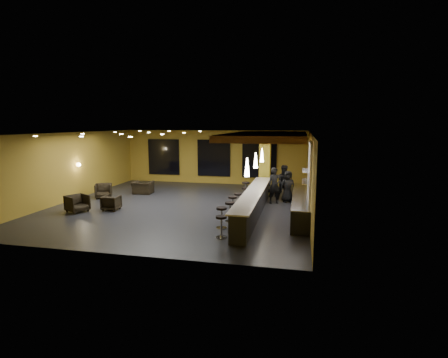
% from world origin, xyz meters
% --- Properties ---
extents(floor, '(12.00, 13.00, 0.10)m').
position_xyz_m(floor, '(0.00, 0.00, -0.05)').
color(floor, black).
rests_on(floor, ground).
extents(ceiling, '(12.00, 13.00, 0.10)m').
position_xyz_m(ceiling, '(0.00, 0.00, 3.55)').
color(ceiling, black).
extents(wall_back, '(12.00, 0.10, 3.50)m').
position_xyz_m(wall_back, '(0.00, 6.55, 1.75)').
color(wall_back, '#A48224').
rests_on(wall_back, floor).
extents(wall_front, '(12.00, 0.10, 3.50)m').
position_xyz_m(wall_front, '(0.00, -6.55, 1.75)').
color(wall_front, '#A48224').
rests_on(wall_front, floor).
extents(wall_left, '(0.10, 13.00, 3.50)m').
position_xyz_m(wall_left, '(-6.05, 0.00, 1.75)').
color(wall_left, '#A48224').
rests_on(wall_left, floor).
extents(wall_right, '(0.10, 13.00, 3.50)m').
position_xyz_m(wall_right, '(6.05, 0.00, 1.75)').
color(wall_right, '#A48224').
rests_on(wall_right, floor).
extents(wood_soffit, '(3.60, 8.00, 0.28)m').
position_xyz_m(wood_soffit, '(4.00, 1.00, 3.36)').
color(wood_soffit, brown).
rests_on(wood_soffit, ceiling).
extents(window_left, '(2.20, 0.06, 2.40)m').
position_xyz_m(window_left, '(-3.50, 6.44, 1.70)').
color(window_left, black).
rests_on(window_left, wall_back).
extents(window_center, '(2.20, 0.06, 2.40)m').
position_xyz_m(window_center, '(0.00, 6.44, 1.70)').
color(window_center, black).
rests_on(window_center, wall_back).
extents(window_right, '(2.20, 0.06, 2.40)m').
position_xyz_m(window_right, '(3.00, 6.44, 1.70)').
color(window_right, black).
rests_on(window_right, wall_back).
extents(tile_backsplash, '(0.06, 3.20, 2.40)m').
position_xyz_m(tile_backsplash, '(5.96, -1.00, 2.00)').
color(tile_backsplash, white).
rests_on(tile_backsplash, wall_right).
extents(bar_counter, '(0.60, 8.00, 1.00)m').
position_xyz_m(bar_counter, '(3.65, -1.00, 0.50)').
color(bar_counter, black).
rests_on(bar_counter, floor).
extents(bar_top, '(0.78, 8.10, 0.05)m').
position_xyz_m(bar_top, '(3.65, -1.00, 1.02)').
color(bar_top, silver).
rests_on(bar_top, bar_counter).
extents(prep_counter, '(0.70, 6.00, 0.86)m').
position_xyz_m(prep_counter, '(5.65, -0.50, 0.43)').
color(prep_counter, black).
rests_on(prep_counter, floor).
extents(prep_top, '(0.72, 6.00, 0.03)m').
position_xyz_m(prep_top, '(5.65, -0.50, 0.89)').
color(prep_top, silver).
rests_on(prep_top, prep_counter).
extents(wall_shelf_lower, '(0.30, 1.50, 0.03)m').
position_xyz_m(wall_shelf_lower, '(5.82, -1.20, 1.60)').
color(wall_shelf_lower, silver).
rests_on(wall_shelf_lower, wall_right).
extents(wall_shelf_upper, '(0.30, 1.50, 0.03)m').
position_xyz_m(wall_shelf_upper, '(5.82, -1.20, 2.05)').
color(wall_shelf_upper, silver).
rests_on(wall_shelf_upper, wall_right).
extents(column, '(0.60, 0.60, 3.50)m').
position_xyz_m(column, '(3.65, 3.60, 1.75)').
color(column, '#A99725').
rests_on(column, floor).
extents(wall_sconce, '(0.22, 0.22, 0.22)m').
position_xyz_m(wall_sconce, '(-5.88, 0.50, 1.80)').
color(wall_sconce, '#FFE5B2').
rests_on(wall_sconce, wall_left).
extents(pendant_0, '(0.20, 0.20, 0.70)m').
position_xyz_m(pendant_0, '(3.65, -3.00, 2.35)').
color(pendant_0, white).
rests_on(pendant_0, wood_soffit).
extents(pendant_1, '(0.20, 0.20, 0.70)m').
position_xyz_m(pendant_1, '(3.65, -0.50, 2.35)').
color(pendant_1, white).
rests_on(pendant_1, wood_soffit).
extents(pendant_2, '(0.20, 0.20, 0.70)m').
position_xyz_m(pendant_2, '(3.65, 2.00, 2.35)').
color(pendant_2, white).
rests_on(pendant_2, wood_soffit).
extents(staff_a, '(0.77, 0.64, 1.81)m').
position_xyz_m(staff_a, '(4.36, 1.45, 0.90)').
color(staff_a, black).
rests_on(staff_a, floor).
extents(staff_b, '(1.04, 0.90, 1.83)m').
position_xyz_m(staff_b, '(4.83, 2.29, 0.92)').
color(staff_b, black).
rests_on(staff_b, floor).
extents(staff_c, '(0.91, 0.76, 1.60)m').
position_xyz_m(staff_c, '(5.00, 1.90, 0.80)').
color(staff_c, black).
rests_on(staff_c, floor).
extents(armchair_a, '(1.14, 1.12, 0.78)m').
position_xyz_m(armchair_a, '(-4.19, -2.17, 0.39)').
color(armchair_a, black).
rests_on(armchair_a, floor).
extents(armchair_b, '(0.76, 0.78, 0.68)m').
position_xyz_m(armchair_b, '(-2.87, -1.53, 0.34)').
color(armchair_b, black).
rests_on(armchair_b, floor).
extents(armchair_c, '(1.11, 1.12, 0.77)m').
position_xyz_m(armchair_c, '(-4.68, 0.79, 0.39)').
color(armchair_c, black).
rests_on(armchair_c, floor).
extents(armchair_d, '(1.11, 0.98, 0.69)m').
position_xyz_m(armchair_d, '(-3.12, 2.29, 0.35)').
color(armchair_d, black).
rests_on(armchair_d, floor).
extents(bar_stool_0, '(0.40, 0.40, 0.79)m').
position_xyz_m(bar_stool_0, '(2.96, -4.31, 0.50)').
color(bar_stool_0, silver).
rests_on(bar_stool_0, floor).
extents(bar_stool_1, '(0.41, 0.41, 0.82)m').
position_xyz_m(bar_stool_1, '(2.72, -3.20, 0.52)').
color(bar_stool_1, silver).
rests_on(bar_stool_1, floor).
extents(bar_stool_2, '(0.41, 0.41, 0.81)m').
position_xyz_m(bar_stool_2, '(2.84, -2.23, 0.52)').
color(bar_stool_2, silver).
rests_on(bar_stool_2, floor).
extents(bar_stool_3, '(0.40, 0.40, 0.79)m').
position_xyz_m(bar_stool_3, '(2.72, -1.02, 0.51)').
color(bar_stool_3, silver).
rests_on(bar_stool_3, floor).
extents(bar_stool_4, '(0.36, 0.36, 0.71)m').
position_xyz_m(bar_stool_4, '(2.76, 0.04, 0.46)').
color(bar_stool_4, silver).
rests_on(bar_stool_4, floor).
extents(bar_stool_5, '(0.40, 0.40, 0.78)m').
position_xyz_m(bar_stool_5, '(2.94, 1.20, 0.50)').
color(bar_stool_5, silver).
rests_on(bar_stool_5, floor).
extents(bar_stool_6, '(0.43, 0.43, 0.85)m').
position_xyz_m(bar_stool_6, '(2.77, 2.46, 0.55)').
color(bar_stool_6, silver).
rests_on(bar_stool_6, floor).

